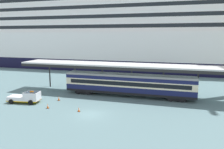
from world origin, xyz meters
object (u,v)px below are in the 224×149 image
at_px(service_truck, 27,97).
at_px(traffic_cone_mid, 79,110).
at_px(cruise_ship, 96,26).
at_px(traffic_cone_near, 59,98).
at_px(traffic_cone_far, 48,106).
at_px(train_carriage, 128,84).

bearing_deg(service_truck, traffic_cone_mid, -8.75).
bearing_deg(cruise_ship, traffic_cone_near, -77.18).
bearing_deg(traffic_cone_far, traffic_cone_mid, 0.11).
bearing_deg(service_truck, train_carriage, 29.44).
distance_m(traffic_cone_mid, traffic_cone_far, 5.17).
bearing_deg(train_carriage, cruise_ship, 117.98).
height_order(cruise_ship, traffic_cone_near, cruise_ship).
bearing_deg(traffic_cone_mid, cruise_ship, 107.83).
height_order(train_carriage, traffic_cone_mid, train_carriage).
xyz_separation_m(train_carriage, traffic_cone_far, (-10.33, -10.15, -1.94)).
xyz_separation_m(traffic_cone_near, traffic_cone_mid, (5.69, -4.17, -0.07)).
relative_size(cruise_ship, train_carriage, 5.71).
xyz_separation_m(train_carriage, traffic_cone_mid, (-5.15, -10.14, -1.99)).
bearing_deg(traffic_cone_mid, traffic_cone_near, 143.75).
distance_m(cruise_ship, train_carriage, 47.06).
xyz_separation_m(cruise_ship, traffic_cone_mid, (16.19, -50.31, -14.05)).
bearing_deg(service_truck, traffic_cone_far, -17.67).
distance_m(traffic_cone_near, traffic_cone_far, 4.21).
bearing_deg(train_carriage, traffic_cone_near, -151.15).
bearing_deg(traffic_cone_near, cruise_ship, 102.82).
distance_m(cruise_ship, traffic_cone_far, 53.38).
bearing_deg(service_truck, cruise_ship, 97.15).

